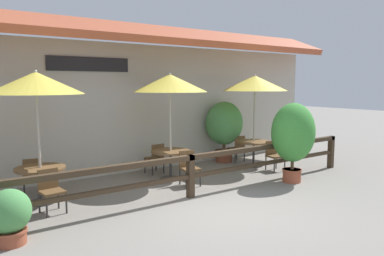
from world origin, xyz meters
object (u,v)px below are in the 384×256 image
at_px(chair_near_wallside, 33,174).
at_px(dining_table_middle, 171,156).
at_px(chair_middle_streetside, 189,166).
at_px(potted_plant_entrance_palm, 293,134).
at_px(potted_plant_small_flowering, 9,216).
at_px(dining_table_near, 40,174).
at_px(chair_far_streetside, 274,154).
at_px(patio_umbrella_near, 36,83).
at_px(chair_middle_wallside, 156,157).
at_px(patio_umbrella_middle, 170,83).
at_px(patio_umbrella_far, 255,83).
at_px(chair_far_wallside, 237,147).
at_px(dining_table_far, 254,146).
at_px(chair_near_streetside, 51,189).
at_px(potted_plant_tall_tropical, 224,125).

height_order(chair_near_wallside, dining_table_middle, chair_near_wallside).
bearing_deg(chair_middle_streetside, potted_plant_entrance_palm, -18.81).
bearing_deg(chair_near_wallside, potted_plant_small_flowering, 81.71).
relative_size(dining_table_near, chair_far_streetside, 1.21).
bearing_deg(patio_umbrella_near, chair_middle_wallside, 14.85).
distance_m(patio_umbrella_middle, patio_umbrella_far, 2.91).
bearing_deg(chair_middle_wallside, potted_plant_small_flowering, 28.74).
xyz_separation_m(patio_umbrella_far, potted_plant_small_flowering, (-7.10, -1.86, -2.05)).
distance_m(patio_umbrella_near, patio_umbrella_middle, 3.28).
bearing_deg(chair_far_wallside, dining_table_far, 91.80).
bearing_deg(chair_middle_wallside, potted_plant_entrance_palm, 126.30).
relative_size(patio_umbrella_far, chair_far_wallside, 3.28).
height_order(dining_table_near, dining_table_far, same).
bearing_deg(chair_middle_streetside, potted_plant_small_flowering, -153.71).
bearing_deg(patio_umbrella_middle, patio_umbrella_far, -2.41).
distance_m(dining_table_near, chair_near_wallside, 0.74).
bearing_deg(dining_table_far, chair_middle_wallside, 163.41).
height_order(chair_near_streetside, potted_plant_entrance_palm, potted_plant_entrance_palm).
bearing_deg(patio_umbrella_middle, chair_middle_wallside, 91.91).
bearing_deg(patio_umbrella_near, chair_far_wallside, 6.73).
height_order(dining_table_middle, chair_middle_wallside, chair_middle_wallside).
height_order(chair_middle_streetside, chair_far_streetside, same).
bearing_deg(potted_plant_tall_tropical, potted_plant_entrance_palm, -93.92).
distance_m(patio_umbrella_middle, potted_plant_tall_tropical, 3.03).
height_order(chair_middle_streetside, dining_table_far, chair_middle_streetside).
xyz_separation_m(chair_near_streetside, chair_middle_wallside, (3.24, 1.59, 0.00)).
xyz_separation_m(chair_middle_wallside, potted_plant_small_flowering, (-4.17, -2.73, -0.01)).
bearing_deg(patio_umbrella_middle, potted_plant_entrance_palm, -40.57).
bearing_deg(dining_table_middle, dining_table_near, -178.03).
height_order(patio_umbrella_far, potted_plant_entrance_palm, patio_umbrella_far).
bearing_deg(chair_near_streetside, dining_table_far, -0.16).
relative_size(dining_table_far, chair_far_streetside, 1.21).
bearing_deg(potted_plant_entrance_palm, chair_far_wallside, 78.68).
xyz_separation_m(dining_table_near, potted_plant_small_flowering, (-0.91, -1.87, -0.16)).
height_order(chair_near_wallside, potted_plant_entrance_palm, potted_plant_entrance_palm).
xyz_separation_m(chair_near_wallside, potted_plant_tall_tropical, (5.86, 0.28, 0.71)).
height_order(chair_near_wallside, potted_plant_tall_tropical, potted_plant_tall_tropical).
distance_m(chair_near_wallside, dining_table_middle, 3.34).
relative_size(patio_umbrella_middle, chair_far_wallside, 3.28).
xyz_separation_m(chair_near_wallside, chair_middle_streetside, (3.34, -1.36, 0.00)).
bearing_deg(patio_umbrella_far, dining_table_far, 63.43).
relative_size(chair_middle_wallside, dining_table_far, 0.83).
relative_size(patio_umbrella_middle, patio_umbrella_far, 1.00).
distance_m(chair_near_streetside, potted_plant_tall_tropical, 6.14).
height_order(chair_near_wallside, patio_umbrella_middle, patio_umbrella_middle).
height_order(dining_table_near, chair_middle_wallside, chair_middle_wallside).
xyz_separation_m(chair_near_streetside, patio_umbrella_far, (6.17, 0.71, 2.04)).
relative_size(dining_table_middle, chair_far_streetside, 1.21).
distance_m(chair_middle_wallside, chair_far_wallside, 2.94).
relative_size(chair_far_wallside, potted_plant_tall_tropical, 0.44).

